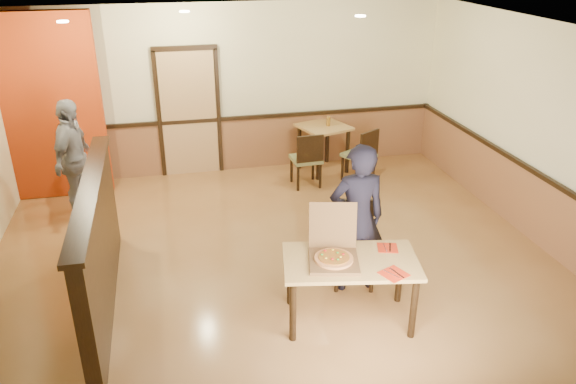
# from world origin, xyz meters

# --- Properties ---
(floor) EXTENTS (7.00, 7.00, 0.00)m
(floor) POSITION_xyz_m (0.00, 0.00, 0.00)
(floor) COLOR #B07B44
(floor) RESTS_ON ground
(ceiling) EXTENTS (7.00, 7.00, 0.00)m
(ceiling) POSITION_xyz_m (0.00, 0.00, 2.80)
(ceiling) COLOR black
(ceiling) RESTS_ON wall_back
(wall_back) EXTENTS (7.00, 0.00, 7.00)m
(wall_back) POSITION_xyz_m (0.00, 3.50, 1.40)
(wall_back) COLOR #FFFAC7
(wall_back) RESTS_ON floor
(wall_right) EXTENTS (0.00, 7.00, 7.00)m
(wall_right) POSITION_xyz_m (3.50, 0.00, 1.40)
(wall_right) COLOR #FFFAC7
(wall_right) RESTS_ON floor
(wainscot_back) EXTENTS (7.00, 0.04, 0.90)m
(wainscot_back) POSITION_xyz_m (0.00, 3.47, 0.45)
(wainscot_back) COLOR brown
(wainscot_back) RESTS_ON floor
(chair_rail_back) EXTENTS (7.00, 0.06, 0.06)m
(chair_rail_back) POSITION_xyz_m (0.00, 3.45, 0.92)
(chair_rail_back) COLOR black
(chair_rail_back) RESTS_ON wall_back
(wainscot_right) EXTENTS (0.04, 7.00, 0.90)m
(wainscot_right) POSITION_xyz_m (3.47, 0.00, 0.45)
(wainscot_right) COLOR brown
(wainscot_right) RESTS_ON floor
(chair_rail_right) EXTENTS (0.06, 7.00, 0.06)m
(chair_rail_right) POSITION_xyz_m (3.45, 0.00, 0.92)
(chair_rail_right) COLOR black
(chair_rail_right) RESTS_ON wall_right
(back_door) EXTENTS (0.90, 0.06, 2.10)m
(back_door) POSITION_xyz_m (-0.80, 3.46, 1.05)
(back_door) COLOR tan
(back_door) RESTS_ON wall_back
(booth_partition) EXTENTS (0.20, 3.10, 1.44)m
(booth_partition) POSITION_xyz_m (-2.00, -0.20, 0.74)
(booth_partition) COLOR black
(booth_partition) RESTS_ON floor
(red_accent_panel) EXTENTS (1.60, 0.20, 2.78)m
(red_accent_panel) POSITION_xyz_m (-2.90, 3.00, 1.40)
(red_accent_panel) COLOR #AF330C
(red_accent_panel) RESTS_ON floor
(spot_a) EXTENTS (0.14, 0.14, 0.02)m
(spot_a) POSITION_xyz_m (-2.30, 1.80, 2.78)
(spot_a) COLOR #FAE4AF
(spot_a) RESTS_ON ceiling
(spot_b) EXTENTS (0.14, 0.14, 0.02)m
(spot_b) POSITION_xyz_m (-0.80, 2.50, 2.78)
(spot_b) COLOR #FAE4AF
(spot_b) RESTS_ON ceiling
(spot_c) EXTENTS (0.14, 0.14, 0.02)m
(spot_c) POSITION_xyz_m (1.40, 1.50, 2.78)
(spot_c) COLOR #FAE4AF
(spot_c) RESTS_ON ceiling
(main_table) EXTENTS (1.48, 1.02, 0.73)m
(main_table) POSITION_xyz_m (0.51, -1.05, 0.62)
(main_table) COLOR tan
(main_table) RESTS_ON floor
(diner_chair) EXTENTS (0.59, 0.59, 0.97)m
(diner_chair) POSITION_xyz_m (0.80, -0.32, 0.53)
(diner_chair) COLOR olive
(diner_chair) RESTS_ON floor
(side_chair_left) EXTENTS (0.48, 0.48, 0.92)m
(side_chair_left) POSITION_xyz_m (0.96, 2.43, 0.50)
(side_chair_left) COLOR olive
(side_chair_left) RESTS_ON floor
(side_chair_right) EXTENTS (0.61, 0.61, 0.90)m
(side_chair_right) POSITION_xyz_m (1.89, 2.44, 0.49)
(side_chair_right) COLOR olive
(side_chair_right) RESTS_ON floor
(side_table) EXTENTS (0.96, 0.96, 0.81)m
(side_table) POSITION_xyz_m (1.41, 3.05, 0.63)
(side_table) COLOR tan
(side_table) RESTS_ON floor
(diner) EXTENTS (0.65, 0.43, 1.75)m
(diner) POSITION_xyz_m (0.77, -0.47, 0.88)
(diner) COLOR black
(diner) RESTS_ON floor
(passerby) EXTENTS (0.67, 1.09, 1.73)m
(passerby) POSITION_xyz_m (-2.50, 2.17, 0.86)
(passerby) COLOR gray
(passerby) RESTS_ON floor
(pizza_box) EXTENTS (0.61, 0.68, 0.52)m
(pizza_box) POSITION_xyz_m (0.33, -1.01, 0.80)
(pizza_box) COLOR brown
(pizza_box) RESTS_ON main_table
(pizza) EXTENTS (0.50, 0.50, 0.03)m
(pizza) POSITION_xyz_m (0.32, -1.07, 0.78)
(pizza) COLOR #D48D4D
(pizza) RESTS_ON pizza_box
(napkin_near) EXTENTS (0.31, 0.31, 0.01)m
(napkin_near) POSITION_xyz_m (0.83, -1.40, 0.73)
(napkin_near) COLOR red
(napkin_near) RESTS_ON main_table
(napkin_far) EXTENTS (0.26, 0.26, 0.01)m
(napkin_far) POSITION_xyz_m (0.96, -0.91, 0.73)
(napkin_far) COLOR red
(napkin_far) RESTS_ON main_table
(condiment) EXTENTS (0.06, 0.06, 0.16)m
(condiment) POSITION_xyz_m (1.49, 3.04, 0.89)
(condiment) COLOR brown
(condiment) RESTS_ON side_table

